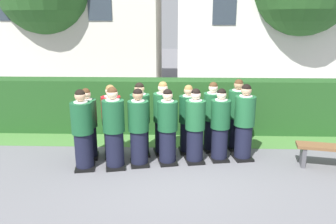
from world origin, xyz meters
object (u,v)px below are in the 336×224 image
Objects in this scene: student_front_row_4 at (195,128)px; student_rear_row_3 at (163,120)px; student_front_row_6 at (244,124)px; student_rear_row_0 at (88,125)px; student_front_row_3 at (167,129)px; student_rear_row_4 at (188,121)px; student_front_row_0 at (83,132)px; student_rear_row_6 at (237,116)px; wooden_bench at (332,152)px; student_front_row_5 at (220,127)px; student_rear_row_5 at (212,118)px; student_front_row_1 at (114,130)px; student_in_red_blazer at (112,123)px; student_front_row_2 at (139,129)px; student_rear_row_2 at (140,121)px.

student_rear_row_3 is at bearing 147.31° from student_front_row_4.
student_rear_row_0 is at bearing -178.99° from student_front_row_6.
student_rear_row_4 is at bearing 53.99° from student_front_row_3.
student_front_row_0 is 0.99× the size of student_rear_row_6.
wooden_bench is at bearing -29.88° from student_rear_row_6.
student_rear_row_5 is at bearing 102.20° from student_front_row_5.
student_front_row_1 is 1.74m from student_rear_row_4.
student_in_red_blazer is at bearing 176.91° from student_front_row_5.
student_rear_row_6 reaches higher than student_rear_row_3.
student_rear_row_6 is at bearing 95.30° from student_front_row_6.
student_front_row_1 is 0.50m from student_front_row_2.
student_front_row_0 is 0.80m from student_in_red_blazer.
student_rear_row_5 is at bearing 11.34° from student_rear_row_3.
student_front_row_1 is 2.24m from student_front_row_5.
student_rear_row_5 is at bearing 11.42° from student_rear_row_2.
student_front_row_1 reaches higher than student_front_row_5.
student_front_row_2 is 1.02× the size of student_front_row_3.
student_rear_row_3 is (-0.12, 0.54, 0.03)m from student_front_row_3.
student_in_red_blazer is at bearing -169.26° from student_rear_row_6.
student_front_row_6 is (0.52, 0.07, 0.04)m from student_front_row_5.
student_front_row_4 is 0.96× the size of student_rear_row_3.
student_front_row_6 is at bearing 7.58° from student_front_row_5.
student_rear_row_2 is (0.62, 0.09, 0.02)m from student_in_red_blazer.
student_front_row_2 reaches higher than student_in_red_blazer.
student_front_row_3 is 1.02× the size of student_rear_row_4.
student_rear_row_4 reaches higher than wooden_bench.
student_front_row_0 is 2.30m from student_front_row_4.
student_rear_row_2 reaches higher than student_rear_row_4.
student_front_row_0 is 0.62m from student_front_row_1.
student_rear_row_5 is 0.59m from student_rear_row_6.
student_rear_row_4 is at bearing 165.40° from wooden_bench.
wooden_bench is (3.99, -0.59, -0.44)m from student_rear_row_2.
student_front_row_3 is 1.14m from student_front_row_5.
student_in_red_blazer is 1.70m from student_rear_row_4.
student_rear_row_2 is at bearing 163.96° from student_front_row_4.
student_rear_row_6 is at bearing 11.11° from student_rear_row_5.
student_front_row_5 is 0.53m from student_front_row_6.
student_rear_row_2 is at bearing -170.53° from student_rear_row_4.
student_in_red_blazer is 2.87m from student_rear_row_6.
student_front_row_1 is 2.30m from student_rear_row_5.
student_rear_row_5 is at bearing 21.97° from student_front_row_0.
student_front_row_4 is at bearing 8.75° from student_front_row_3.
student_rear_row_4 is at bearing -164.93° from student_rear_row_5.
student_rear_row_6 is (1.00, 0.79, 0.03)m from student_front_row_4.
student_rear_row_0 is (-0.66, 0.47, -0.06)m from student_front_row_1.
student_front_row_4 is 1.25m from student_rear_row_2.
student_front_row_3 is (1.07, 0.24, -0.04)m from student_front_row_1.
student_rear_row_6 is at bearing 11.26° from student_rear_row_3.
student_front_row_6 is 1.24m from student_rear_row_4.
student_front_row_5 reaches higher than student_rear_row_0.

